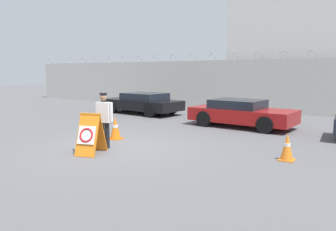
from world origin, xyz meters
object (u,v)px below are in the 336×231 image
object	(u,v)px
security_guard	(104,118)
parked_car_front_coupe	(142,103)
barricade_sign	(90,134)
traffic_cone_near	(287,147)
parked_car_rear_sedan	(241,113)
traffic_cone_mid	(115,128)

from	to	relation	value
security_guard	parked_car_front_coupe	bearing A→B (deg)	-75.74
barricade_sign	parked_car_front_coupe	distance (m)	8.86
security_guard	traffic_cone_near	bearing A→B (deg)	-177.82
traffic_cone_near	parked_car_front_coupe	xyz separation A→B (m)	(-8.94, 5.52, 0.24)
security_guard	parked_car_rear_sedan	size ratio (longest dim) A/B	0.38
traffic_cone_mid	parked_car_rear_sedan	world-z (taller)	parked_car_rear_sedan
security_guard	parked_car_front_coupe	world-z (taller)	security_guard
barricade_sign	parked_car_rear_sedan	distance (m)	6.89
parked_car_front_coupe	barricade_sign	bearing A→B (deg)	123.70
parked_car_front_coupe	parked_car_rear_sedan	world-z (taller)	parked_car_front_coupe
parked_car_front_coupe	traffic_cone_mid	bearing A→B (deg)	125.35
traffic_cone_near	parked_car_rear_sedan	size ratio (longest dim) A/B	0.17
barricade_sign	traffic_cone_mid	world-z (taller)	barricade_sign
barricade_sign	security_guard	xyz separation A→B (m)	(-0.18, 0.74, 0.34)
traffic_cone_near	traffic_cone_mid	size ratio (longest dim) A/B	0.94
traffic_cone_near	parked_car_rear_sedan	xyz separation A→B (m)	(-2.87, 4.33, 0.23)
traffic_cone_mid	parked_car_front_coupe	xyz separation A→B (m)	(-3.39, 5.91, 0.21)
barricade_sign	security_guard	size ratio (longest dim) A/B	0.69
security_guard	traffic_cone_near	size ratio (longest dim) A/B	2.30
traffic_cone_near	parked_car_front_coupe	world-z (taller)	parked_car_front_coupe
security_guard	parked_car_front_coupe	size ratio (longest dim) A/B	0.36
barricade_sign	parked_car_rear_sedan	size ratio (longest dim) A/B	0.27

